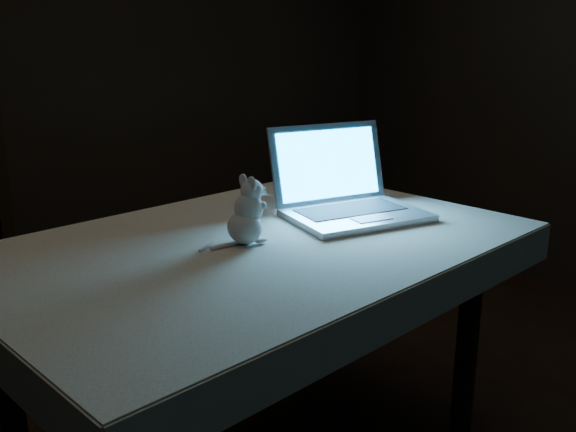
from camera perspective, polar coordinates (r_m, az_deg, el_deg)
floor at (r=2.73m, az=-4.22°, el=-17.28°), size 5.00×5.00×0.00m
back_wall at (r=4.69m, az=-17.57°, el=12.87°), size 4.50×0.04×2.60m
table at (r=2.22m, az=-2.68°, el=-12.80°), size 1.80×1.41×0.85m
tablecloth at (r=2.09m, az=-0.43°, el=-3.52°), size 1.83×1.33×0.12m
laptop at (r=2.25m, az=6.21°, el=3.65°), size 0.48×0.42×0.32m
plush_mouse at (r=1.98m, az=-3.90°, el=0.49°), size 0.17×0.17×0.21m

